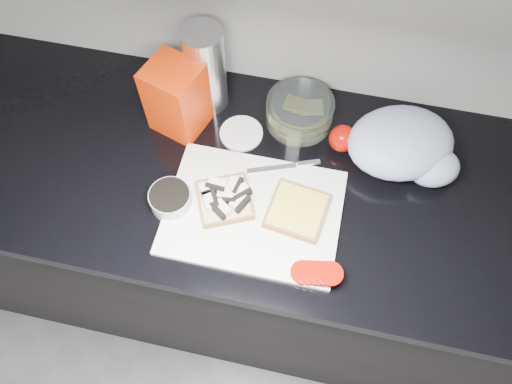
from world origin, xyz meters
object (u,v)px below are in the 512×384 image
glass_bowl (300,111)px  steel_canister (206,69)px  cutting_board (253,212)px  bread_bag (177,98)px

glass_bowl → steel_canister: size_ratio=0.72×
glass_bowl → steel_canister: 0.26m
cutting_board → bread_bag: bread_bag is taller
glass_bowl → bread_bag: bearing=-166.4°
glass_bowl → steel_canister: steel_canister is taller
bread_bag → steel_canister: size_ratio=0.81×
cutting_board → glass_bowl: glass_bowl is taller
cutting_board → glass_bowl: bearing=78.9°
cutting_board → steel_canister: size_ratio=1.68×
glass_bowl → cutting_board: bearing=-101.1°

